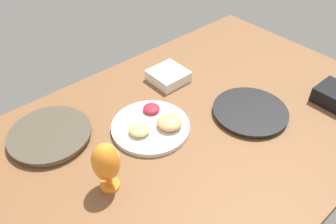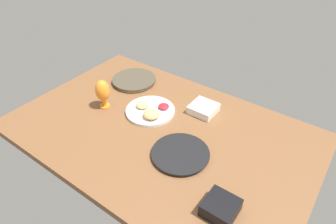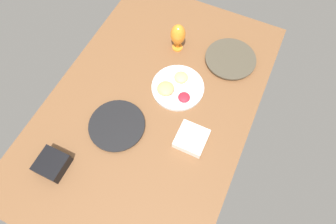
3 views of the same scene
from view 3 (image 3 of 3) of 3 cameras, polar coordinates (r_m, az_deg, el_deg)
name	(u,v)px [view 3 (image 3 of 3)]	position (r cm, az deg, el deg)	size (l,w,h in cm)	color
ground_plane	(152,104)	(150.84, -3.30, 1.54)	(160.00, 104.00, 4.00)	brown
dinner_plate_left	(117,126)	(144.17, -10.31, -2.71)	(28.45, 28.45, 2.02)	#4C4C51
dinner_plate_right	(230,59)	(166.29, 12.52, 10.38)	(28.80, 28.80, 2.71)	beige
fruit_platter	(177,87)	(151.81, 1.74, 5.07)	(28.37, 28.37, 5.59)	silver
hurricane_glass_orange	(178,35)	(161.41, 2.03, 15.29)	(8.40, 8.40, 17.90)	orange
square_bowl_white	(191,138)	(138.04, 4.77, -5.34)	(14.37, 14.37, 4.62)	white
square_bowl_black	(52,164)	(143.12, -22.47, -9.68)	(13.09, 13.09, 6.21)	black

